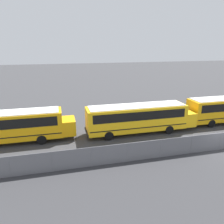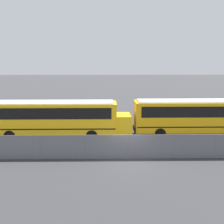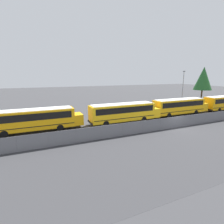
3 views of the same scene
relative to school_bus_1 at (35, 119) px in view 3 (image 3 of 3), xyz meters
The scene contains 8 objects.
ground_plane 20.47m from the school_bus_1, 18.34° to the right, with size 200.00×200.00×0.00m, color #38383A.
road_strip 23.06m from the school_bus_1, 32.69° to the right, with size 124.80×12.00×0.01m.
fence 20.40m from the school_bus_1, 18.35° to the right, with size 90.87×0.07×1.71m.
school_bus_1 is the anchor object (origin of this frame).
school_bus_2 13.48m from the school_bus_1, ahead, with size 12.42×2.55×3.19m.
school_bus_3 26.10m from the school_bus_1, ahead, with size 12.42×2.55×3.19m.
light_pole 36.67m from the school_bus_1, 13.82° to the left, with size 0.60×0.24×8.75m.
tree_2 51.70m from the school_bus_1, 16.07° to the left, with size 5.55×5.55×10.28m.
Camera 3 is at (-19.00, -19.18, 7.78)m, focal length 28.00 mm.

